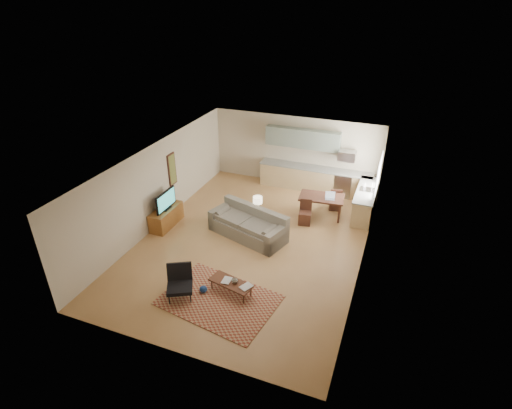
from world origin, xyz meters
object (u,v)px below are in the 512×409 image
at_px(sofa, 248,224).
at_px(console_table, 258,219).
at_px(tv_credenza, 166,217).
at_px(coffee_table, 231,287).
at_px(dining_table, 321,206).
at_px(armchair, 180,284).

height_order(sofa, console_table, sofa).
bearing_deg(tv_credenza, sofa, 7.20).
xyz_separation_m(coffee_table, dining_table, (1.23, 4.66, 0.20)).
height_order(tv_credenza, dining_table, dining_table).
xyz_separation_m(sofa, console_table, (0.09, 0.62, -0.14)).
bearing_deg(sofa, dining_table, 65.83).
bearing_deg(dining_table, armchair, -120.02).
bearing_deg(dining_table, sofa, -137.74).
bearing_deg(coffee_table, tv_credenza, 158.30).
xyz_separation_m(sofa, dining_table, (1.83, 2.05, -0.08)).
relative_size(coffee_table, armchair, 1.38).
bearing_deg(console_table, dining_table, 29.21).
bearing_deg(tv_credenza, coffee_table, -34.39).
height_order(armchair, dining_table, armchair).
distance_m(sofa, armchair, 3.25).
relative_size(tv_credenza, console_table, 2.16).
bearing_deg(coffee_table, sofa, 115.69).
distance_m(coffee_table, dining_table, 4.82).
relative_size(sofa, coffee_table, 2.25).
distance_m(sofa, coffee_table, 2.70).
distance_m(coffee_table, console_table, 3.27).
distance_m(console_table, dining_table, 2.25).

